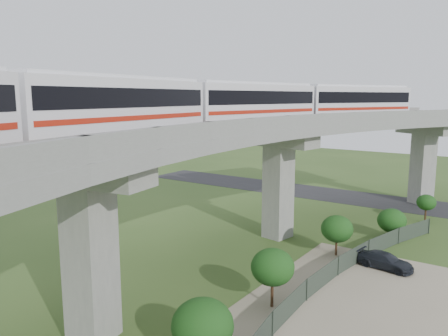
# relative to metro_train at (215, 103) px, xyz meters

# --- Properties ---
(ground) EXTENTS (160.00, 160.00, 0.00)m
(ground) POSITION_rel_metro_train_xyz_m (-0.36, -1.42, -12.31)
(ground) COLOR #334D1E
(ground) RESTS_ON ground
(asphalt_road) EXTENTS (60.00, 8.00, 0.03)m
(asphalt_road) POSITION_rel_metro_train_xyz_m (-0.36, 28.58, -12.29)
(asphalt_road) COLOR #232326
(asphalt_road) RESTS_ON ground
(viaduct) EXTENTS (19.58, 73.98, 11.40)m
(viaduct) POSITION_rel_metro_train_xyz_m (3.48, -1.42, -3.26)
(viaduct) COLOR #99968E
(viaduct) RESTS_ON ground
(metro_train) EXTENTS (11.25, 61.32, 3.64)m
(metro_train) POSITION_rel_metro_train_xyz_m (0.00, 0.00, 0.00)
(metro_train) COLOR silver
(metro_train) RESTS_ON ground
(fence) EXTENTS (3.87, 38.73, 1.50)m
(fence) POSITION_rel_metro_train_xyz_m (9.39, -1.42, -11.56)
(fence) COLOR #2D382D
(fence) RESTS_ON ground
(tree_0) EXTENTS (1.89, 1.89, 2.96)m
(tree_0) POSITION_rel_metro_train_xyz_m (10.88, 21.59, -10.17)
(tree_0) COLOR #382314
(tree_0) RESTS_ON ground
(tree_1) EXTENTS (2.54, 2.54, 2.78)m
(tree_1) POSITION_rel_metro_train_xyz_m (9.31, 14.35, -10.61)
(tree_1) COLOR #382314
(tree_1) RESTS_ON ground
(tree_2) EXTENTS (2.56, 2.56, 3.34)m
(tree_2) POSITION_rel_metro_train_xyz_m (6.75, 7.38, -10.06)
(tree_2) COLOR #382314
(tree_2) RESTS_ON ground
(tree_3) EXTENTS (2.65, 2.65, 3.72)m
(tree_3) POSITION_rel_metro_train_xyz_m (6.70, -3.39, -9.72)
(tree_3) COLOR #382314
(tree_3) RESTS_ON ground
(tree_4) EXTENTS (3.05, 3.05, 3.19)m
(tree_4) POSITION_rel_metro_train_xyz_m (6.61, -10.23, -10.41)
(tree_4) COLOR #382314
(tree_4) RESTS_ON ground
(car_dark) EXTENTS (4.27, 2.14, 1.19)m
(car_dark) POSITION_rel_metro_train_xyz_m (10.77, 6.79, -11.67)
(car_dark) COLOR black
(car_dark) RESTS_ON dirt_lot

